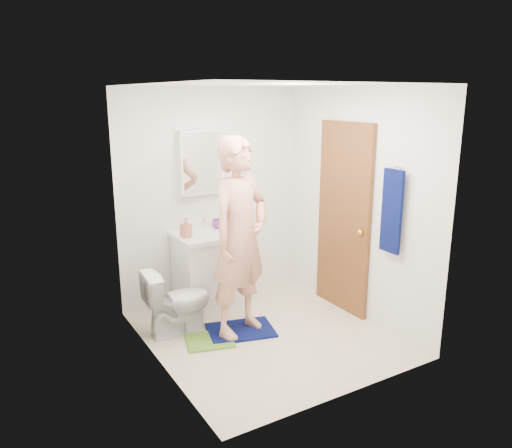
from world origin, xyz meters
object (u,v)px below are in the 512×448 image
(medicine_cabinet, at_px, (201,162))
(soap_dispenser, at_px, (186,228))
(towel, at_px, (392,211))
(toilet, at_px, (177,301))
(toothbrush_cup, at_px, (218,224))
(man, at_px, (240,238))
(vanity_cabinet, at_px, (212,272))

(medicine_cabinet, xyz_separation_m, soap_dispenser, (-0.30, -0.24, -0.64))
(towel, distance_m, soap_dispenser, 2.10)
(toilet, distance_m, toothbrush_cup, 1.08)
(man, bearing_deg, towel, -51.05)
(toilet, distance_m, soap_dispenser, 0.79)
(soap_dispenser, xyz_separation_m, man, (0.25, -0.73, 0.03))
(towel, bearing_deg, man, 149.12)
(medicine_cabinet, height_order, soap_dispenser, medicine_cabinet)
(vanity_cabinet, xyz_separation_m, toilet, (-0.58, -0.42, -0.07))
(vanity_cabinet, xyz_separation_m, toothbrush_cup, (0.15, 0.14, 0.50))
(medicine_cabinet, bearing_deg, soap_dispenser, -140.93)
(towel, distance_m, man, 1.46)
(soap_dispenser, relative_size, toothbrush_cup, 1.62)
(medicine_cabinet, bearing_deg, toothbrush_cup, -29.48)
(toilet, xyz_separation_m, soap_dispenser, (0.28, 0.40, 0.62))
(towel, height_order, toilet, towel)
(medicine_cabinet, height_order, towel, medicine_cabinet)
(vanity_cabinet, height_order, man, man)
(medicine_cabinet, height_order, man, man)
(vanity_cabinet, bearing_deg, medicine_cabinet, 90.00)
(vanity_cabinet, relative_size, medicine_cabinet, 1.14)
(soap_dispenser, distance_m, toothbrush_cup, 0.48)
(medicine_cabinet, distance_m, soap_dispenser, 0.75)
(vanity_cabinet, height_order, soap_dispenser, soap_dispenser)
(vanity_cabinet, xyz_separation_m, medicine_cabinet, (0.00, 0.22, 1.20))
(vanity_cabinet, relative_size, man, 0.41)
(medicine_cabinet, relative_size, toothbrush_cup, 5.37)
(medicine_cabinet, xyz_separation_m, toilet, (-0.58, -0.64, -1.27))
(medicine_cabinet, distance_m, towel, 2.11)
(toothbrush_cup, xyz_separation_m, man, (-0.20, -0.89, 0.09))
(vanity_cabinet, height_order, medicine_cabinet, medicine_cabinet)
(vanity_cabinet, distance_m, toilet, 0.72)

